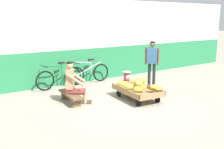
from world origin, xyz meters
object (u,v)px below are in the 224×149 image
at_px(bicycle_far_left, 89,73).
at_px(customer_adult, 152,59).
at_px(plastic_crate, 127,85).
at_px(weighing_scale, 127,76).
at_px(banana_cart, 137,91).
at_px(bicycle_near_left, 59,78).
at_px(vendor_seated, 73,83).
at_px(shopping_bag, 136,89).
at_px(low_bench, 71,96).

bearing_deg(bicycle_far_left, customer_adult, -47.62).
xyz_separation_m(plastic_crate, bicycle_far_left, (-0.59, 1.45, 0.20)).
relative_size(weighing_scale, bicycle_far_left, 0.18).
distance_m(banana_cart, bicycle_near_left, 2.75).
distance_m(vendor_seated, shopping_bag, 2.06).
height_order(plastic_crate, customer_adult, customer_adult).
height_order(bicycle_near_left, shopping_bag, bicycle_near_left).
bearing_deg(plastic_crate, shopping_bag, -88.63).
height_order(low_bench, bicycle_far_left, bicycle_far_left).
bearing_deg(weighing_scale, vendor_seated, -172.38).
bearing_deg(bicycle_far_left, vendor_seated, -129.39).
bearing_deg(banana_cart, vendor_seated, 155.91).
bearing_deg(low_bench, banana_cart, -24.54).
xyz_separation_m(plastic_crate, customer_adult, (0.90, -0.18, 0.80)).
bearing_deg(shopping_bag, vendor_seated, 175.03).
height_order(plastic_crate, bicycle_near_left, bicycle_near_left).
xyz_separation_m(banana_cart, vendor_seated, (-1.63, 0.73, 0.33)).
relative_size(vendor_seated, customer_adult, 0.75).
xyz_separation_m(bicycle_near_left, bicycle_far_left, (1.12, 0.05, 0.00)).
bearing_deg(plastic_crate, bicycle_far_left, 112.10).
bearing_deg(customer_adult, vendor_seated, -178.31).
bearing_deg(shopping_bag, plastic_crate, 91.37).
distance_m(low_bench, shopping_bag, 2.09).
bearing_deg(shopping_bag, weighing_scale, 91.37).
height_order(banana_cart, customer_adult, customer_adult).
distance_m(plastic_crate, bicycle_near_left, 2.22).
height_order(vendor_seated, bicycle_near_left, vendor_seated).
bearing_deg(vendor_seated, weighing_scale, 7.62).
distance_m(banana_cart, shopping_bag, 0.68).
xyz_separation_m(banana_cart, low_bench, (-1.70, 0.78, -0.04)).
bearing_deg(banana_cart, shopping_bag, 55.57).
height_order(bicycle_near_left, bicycle_far_left, same).
bearing_deg(bicycle_near_left, shopping_bag, -47.01).
xyz_separation_m(plastic_crate, bicycle_near_left, (-1.71, 1.40, 0.20)).
height_order(banana_cart, weighing_scale, weighing_scale).
xyz_separation_m(vendor_seated, weighing_scale, (2.00, 0.27, -0.11)).
bearing_deg(weighing_scale, shopping_bag, -88.63).
xyz_separation_m(weighing_scale, shopping_bag, (0.01, -0.44, -0.33)).
bearing_deg(shopping_bag, bicycle_far_left, 107.57).
distance_m(weighing_scale, bicycle_far_left, 1.57).
distance_m(low_bench, bicycle_near_left, 1.67).
bearing_deg(plastic_crate, weighing_scale, -90.00).
bearing_deg(customer_adult, bicycle_far_left, 132.38).
bearing_deg(bicycle_near_left, weighing_scale, -39.39).
xyz_separation_m(customer_adult, shopping_bag, (-0.89, -0.26, -0.83)).
bearing_deg(banana_cart, weighing_scale, 69.67).
relative_size(vendor_seated, shopping_bag, 4.75).
xyz_separation_m(low_bench, bicycle_far_left, (1.48, 1.67, 0.15)).
relative_size(bicycle_near_left, customer_adult, 1.08).
bearing_deg(weighing_scale, bicycle_far_left, 112.09).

